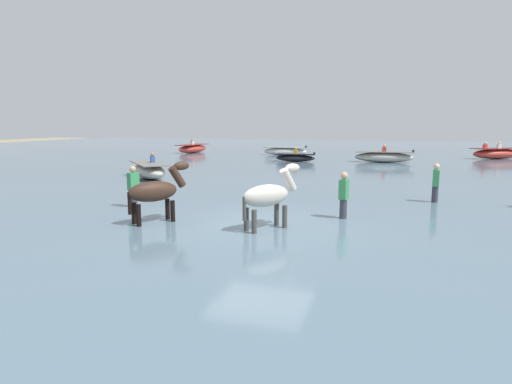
{
  "coord_description": "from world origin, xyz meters",
  "views": [
    {
      "loc": [
        3.22,
        -10.71,
        2.96
      ],
      "look_at": [
        -0.82,
        2.11,
        0.85
      ],
      "focal_mm": 31.25,
      "sensor_mm": 36.0,
      "label": 1
    }
  ],
  "objects_px": {
    "horse_trailing_dark_bay": "(156,193)",
    "person_spectator_far": "(344,200)",
    "boat_near_starboard": "(149,170)",
    "person_wading_close": "(435,187)",
    "boat_mid_channel": "(193,149)",
    "boat_mid_outer": "(497,153)",
    "boat_distant_east": "(384,157)",
    "horse_lead_pinto": "(268,197)",
    "boat_far_offshore": "(295,158)",
    "boat_near_port": "(285,151)",
    "person_onlooker_right": "(134,190)"
  },
  "relations": [
    {
      "from": "horse_trailing_dark_bay",
      "to": "person_spectator_far",
      "type": "height_order",
      "value": "horse_trailing_dark_bay"
    },
    {
      "from": "boat_near_starboard",
      "to": "person_wading_close",
      "type": "bearing_deg",
      "value": -12.81
    },
    {
      "from": "horse_trailing_dark_bay",
      "to": "boat_mid_channel",
      "type": "distance_m",
      "value": 27.06
    },
    {
      "from": "boat_near_starboard",
      "to": "boat_mid_outer",
      "type": "xyz_separation_m",
      "value": [
        17.95,
        17.38,
        0.02
      ]
    },
    {
      "from": "boat_distant_east",
      "to": "boat_near_starboard",
      "type": "bearing_deg",
      "value": -130.66
    },
    {
      "from": "horse_lead_pinto",
      "to": "boat_near_starboard",
      "type": "xyz_separation_m",
      "value": [
        -8.12,
        8.01,
        -0.43
      ]
    },
    {
      "from": "boat_distant_east",
      "to": "boat_mid_channel",
      "type": "height_order",
      "value": "boat_mid_channel"
    },
    {
      "from": "boat_distant_east",
      "to": "boat_mid_outer",
      "type": "height_order",
      "value": "boat_mid_outer"
    },
    {
      "from": "boat_distant_east",
      "to": "boat_far_offshore",
      "type": "relative_size",
      "value": 1.43
    },
    {
      "from": "boat_mid_channel",
      "to": "boat_far_offshore",
      "type": "relative_size",
      "value": 1.45
    },
    {
      "from": "boat_near_port",
      "to": "person_onlooker_right",
      "type": "distance_m",
      "value": 22.56
    },
    {
      "from": "boat_far_offshore",
      "to": "person_wading_close",
      "type": "bearing_deg",
      "value": -60.52
    },
    {
      "from": "boat_distant_east",
      "to": "person_spectator_far",
      "type": "distance_m",
      "value": 18.22
    },
    {
      "from": "person_spectator_far",
      "to": "boat_far_offshore",
      "type": "bearing_deg",
      "value": 106.7
    },
    {
      "from": "horse_trailing_dark_bay",
      "to": "boat_mid_outer",
      "type": "height_order",
      "value": "horse_trailing_dark_bay"
    },
    {
      "from": "boat_distant_east",
      "to": "boat_near_port",
      "type": "xyz_separation_m",
      "value": [
        -7.65,
        4.04,
        -0.03
      ]
    },
    {
      "from": "boat_far_offshore",
      "to": "boat_near_port",
      "type": "bearing_deg",
      "value": 110.87
    },
    {
      "from": "horse_trailing_dark_bay",
      "to": "boat_near_starboard",
      "type": "bearing_deg",
      "value": 121.93
    },
    {
      "from": "boat_distant_east",
      "to": "boat_near_starboard",
      "type": "height_order",
      "value": "boat_near_starboard"
    },
    {
      "from": "boat_distant_east",
      "to": "person_onlooker_right",
      "type": "relative_size",
      "value": 2.34
    },
    {
      "from": "horse_trailing_dark_bay",
      "to": "person_spectator_far",
      "type": "relative_size",
      "value": 1.17
    },
    {
      "from": "person_wading_close",
      "to": "person_spectator_far",
      "type": "height_order",
      "value": "same"
    },
    {
      "from": "boat_near_starboard",
      "to": "person_spectator_far",
      "type": "relative_size",
      "value": 2.13
    },
    {
      "from": "horse_trailing_dark_bay",
      "to": "boat_mid_outer",
      "type": "distance_m",
      "value": 28.63
    },
    {
      "from": "boat_distant_east",
      "to": "person_onlooker_right",
      "type": "xyz_separation_m",
      "value": [
        -6.95,
        -18.51,
        0.17
      ]
    },
    {
      "from": "boat_near_starboard",
      "to": "boat_mid_outer",
      "type": "distance_m",
      "value": 24.99
    },
    {
      "from": "boat_mid_channel",
      "to": "horse_trailing_dark_bay",
      "type": "bearing_deg",
      "value": -66.49
    },
    {
      "from": "horse_lead_pinto",
      "to": "person_spectator_far",
      "type": "bearing_deg",
      "value": 47.76
    },
    {
      "from": "horse_lead_pinto",
      "to": "person_onlooker_right",
      "type": "height_order",
      "value": "horse_lead_pinto"
    },
    {
      "from": "horse_trailing_dark_bay",
      "to": "boat_mid_outer",
      "type": "bearing_deg",
      "value": 63.35
    },
    {
      "from": "boat_near_starboard",
      "to": "person_spectator_far",
      "type": "height_order",
      "value": "person_spectator_far"
    },
    {
      "from": "horse_lead_pinto",
      "to": "person_onlooker_right",
      "type": "xyz_separation_m",
      "value": [
        -4.77,
        1.5,
        -0.27
      ]
    },
    {
      "from": "horse_lead_pinto",
      "to": "boat_distant_east",
      "type": "distance_m",
      "value": 20.13
    },
    {
      "from": "boat_near_starboard",
      "to": "boat_near_port",
      "type": "bearing_deg",
      "value": 80.62
    },
    {
      "from": "horse_trailing_dark_bay",
      "to": "boat_mid_channel",
      "type": "xyz_separation_m",
      "value": [
        -10.79,
        24.81,
        -0.43
      ]
    },
    {
      "from": "person_onlooker_right",
      "to": "person_spectator_far",
      "type": "bearing_deg",
      "value": 2.65
    },
    {
      "from": "boat_mid_outer",
      "to": "person_onlooker_right",
      "type": "bearing_deg",
      "value": -121.43
    },
    {
      "from": "boat_mid_outer",
      "to": "person_spectator_far",
      "type": "distance_m",
      "value": 24.98
    },
    {
      "from": "boat_near_starboard",
      "to": "person_onlooker_right",
      "type": "distance_m",
      "value": 7.33
    },
    {
      "from": "horse_lead_pinto",
      "to": "person_wading_close",
      "type": "distance_m",
      "value": 6.71
    },
    {
      "from": "boat_far_offshore",
      "to": "person_wading_close",
      "type": "xyz_separation_m",
      "value": [
        7.71,
        -13.64,
        0.27
      ]
    },
    {
      "from": "boat_mid_outer",
      "to": "boat_near_port",
      "type": "bearing_deg",
      "value": -175.0
    },
    {
      "from": "horse_trailing_dark_bay",
      "to": "boat_distant_east",
      "type": "bearing_deg",
      "value": 75.6
    },
    {
      "from": "person_spectator_far",
      "to": "boat_mid_outer",
      "type": "bearing_deg",
      "value": 70.83
    },
    {
      "from": "horse_lead_pinto",
      "to": "boat_near_starboard",
      "type": "height_order",
      "value": "horse_lead_pinto"
    },
    {
      "from": "horse_lead_pinto",
      "to": "boat_mid_outer",
      "type": "height_order",
      "value": "horse_lead_pinto"
    },
    {
      "from": "person_spectator_far",
      "to": "boat_mid_channel",
      "type": "bearing_deg",
      "value": 124.06
    },
    {
      "from": "horse_trailing_dark_bay",
      "to": "person_onlooker_right",
      "type": "height_order",
      "value": "horse_trailing_dark_bay"
    },
    {
      "from": "boat_near_port",
      "to": "boat_mid_outer",
      "type": "distance_m",
      "value": 15.36
    },
    {
      "from": "boat_mid_outer",
      "to": "boat_far_offshore",
      "type": "bearing_deg",
      "value": -153.85
    }
  ]
}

